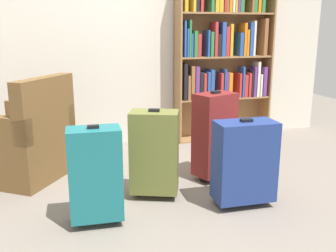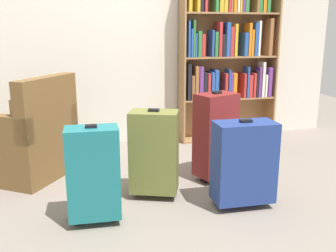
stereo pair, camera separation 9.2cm
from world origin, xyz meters
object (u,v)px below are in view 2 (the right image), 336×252
bookshelf (228,50)px  armchair (27,141)px  mug (99,167)px  suitcase_teal (93,173)px  suitcase_navy_blue (244,162)px  suitcase_olive (154,152)px  suitcase_dark_red (216,135)px

bookshelf → armchair: size_ratio=1.97×
armchair → mug: size_ratio=8.11×
bookshelf → suitcase_teal: 2.51m
armchair → suitcase_navy_blue: (1.59, -1.05, 0.03)m
suitcase_teal → suitcase_olive: bearing=33.7°
suitcase_teal → suitcase_dark_red: 1.20m
armchair → suitcase_dark_red: bearing=-17.7°
bookshelf → suitcase_olive: bearing=-129.6°
suitcase_olive → suitcase_teal: bearing=-146.3°
suitcase_navy_blue → suitcase_dark_red: suitcase_dark_red is taller
armchair → bookshelf: bearing=17.9°
bookshelf → suitcase_teal: (-1.66, -1.75, -0.69)m
bookshelf → suitcase_olive: size_ratio=2.72×
mug → suitcase_teal: size_ratio=0.17×
suitcase_navy_blue → suitcase_olive: bearing=151.0°
suitcase_teal → suitcase_dark_red: size_ratio=0.88×
suitcase_olive → bookshelf: bearing=50.4°
suitcase_navy_blue → suitcase_teal: bearing=179.5°
bookshelf → suitcase_olive: 1.97m
suitcase_dark_red → bookshelf: bearing=63.8°
bookshelf → armchair: 2.40m
mug → suitcase_navy_blue: (0.98, -0.97, 0.30)m
suitcase_teal → suitcase_dark_red: bearing=26.7°
bookshelf → mug: bearing=-153.4°
suitcase_olive → suitcase_dark_red: size_ratio=0.90×
suitcase_olive → suitcase_dark_red: bearing=20.2°
suitcase_olive → armchair: bearing=144.1°
suitcase_olive → suitcase_dark_red: suitcase_dark_red is taller
mug → suitcase_olive: suitcase_olive is taller
armchair → suitcase_dark_red: size_ratio=1.25×
suitcase_teal → suitcase_navy_blue: 1.08m
armchair → suitcase_navy_blue: bearing=-33.4°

